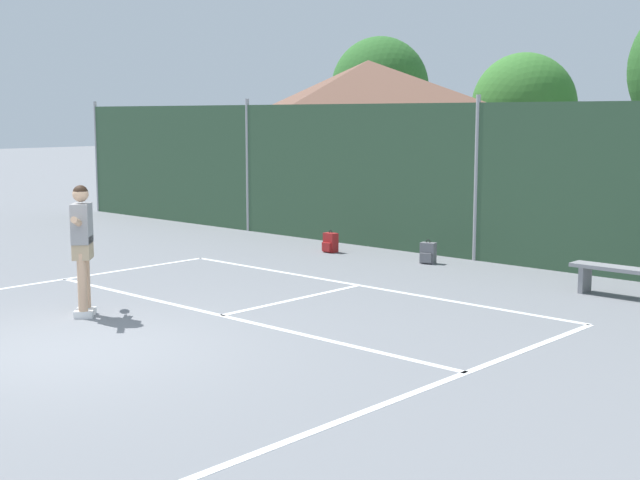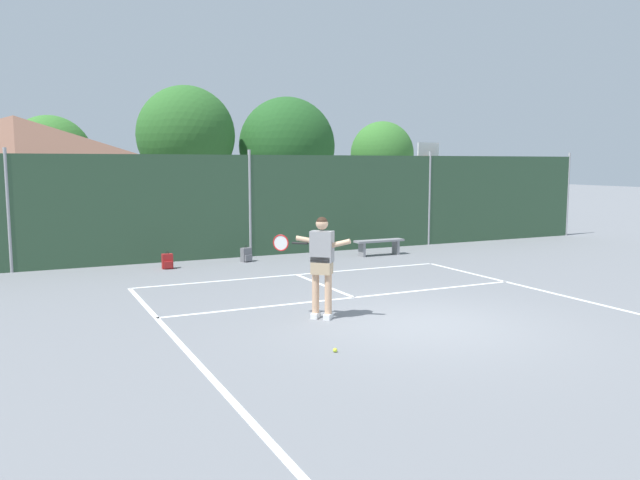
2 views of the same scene
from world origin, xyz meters
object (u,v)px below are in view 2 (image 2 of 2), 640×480
backpack_red (167,262)px  backpack_grey (246,255)px  courtside_bench (379,244)px  basketball_hoop (427,177)px  tennis_player (321,258)px  tennis_ball (335,350)px

backpack_red → backpack_grey: 2.31m
backpack_grey → courtside_bench: (4.07, -0.56, 0.17)m
basketball_hoop → backpack_red: basketball_hoop is taller
basketball_hoop → courtside_bench: basketball_hoop is taller
tennis_player → backpack_grey: 7.04m
basketball_hoop → backpack_grey: size_ratio=7.67×
basketball_hoop → tennis_player: 12.83m
backpack_red → courtside_bench: courtside_bench is taller
backpack_grey → basketball_hoop: bearing=16.7°
tennis_player → backpack_grey: size_ratio=4.01×
basketball_hoop → tennis_ball: bearing=-130.3°
tennis_ball → courtside_bench: size_ratio=0.04×
backpack_red → tennis_ball: bearing=-85.8°
basketball_hoop → backpack_red: bearing=-165.7°
backpack_grey → courtside_bench: bearing=-7.8°
tennis_player → courtside_bench: bearing=51.6°
tennis_player → backpack_red: (-1.34, 6.67, -0.92)m
backpack_grey → tennis_ball: bearing=-100.6°
backpack_red → backpack_grey: (2.30, 0.24, 0.00)m
backpack_grey → courtside_bench: 4.12m
tennis_player → courtside_bench: tennis_player is taller
basketball_hoop → backpack_grey: bearing=-163.3°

